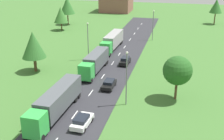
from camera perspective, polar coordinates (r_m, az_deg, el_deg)
The scene contains 17 objects.
road at distance 48.96m, azimuth -4.11°, elevation -4.42°, with size 10.00×140.00×0.06m, color #2B2B30.
lane_marking_centre at distance 46.12m, azimuth -5.37°, elevation -6.08°, with size 0.16×123.47×0.01m.
truck_lead at distance 41.69m, azimuth -11.03°, elevation -6.19°, with size 2.73×14.01×3.73m.
truck_second at distance 57.02m, azimuth -3.42°, elevation 1.63°, with size 2.65×12.17×3.66m.
truck_third at distance 72.17m, azimuth 0.10°, elevation 5.83°, with size 2.78×13.53×3.77m.
car_second at distance 39.19m, azimuth -5.96°, elevation -10.03°, with size 2.10×4.27×1.48m.
car_third at distance 50.12m, azimuth -0.62°, elevation -2.78°, with size 1.91×4.16×1.39m.
car_fourth at distance 61.53m, azimuth 2.61°, elevation 1.84°, with size 1.94×4.09×1.58m.
lamppost_second at distance 43.04m, azimuth 2.90°, elevation -1.17°, with size 0.36×0.36×8.56m.
lamppost_third at distance 63.98m, azimuth -4.79°, elevation 6.07°, with size 0.36×0.36×8.35m.
lamppost_fourth at distance 80.86m, azimuth 8.14°, elevation 9.05°, with size 0.36×0.36×8.38m.
tree_oak at distance 58.41m, azimuth -15.33°, elevation 4.82°, with size 4.71×4.71×8.13m.
tree_birch at distance 102.20m, azimuth -8.87°, elevation 12.52°, with size 5.13×5.13×9.38m.
tree_pine at distance 45.93m, azimuth 12.87°, elevation -0.13°, with size 4.62×4.62×7.17m.
tree_elm at distance 93.82m, azimuth -10.12°, elevation 10.73°, with size 4.43×4.43×7.41m.
tree_ash at distance 108.00m, azimuth 19.97°, elevation 11.84°, with size 4.31×4.31×8.68m.
distant_building at distance 129.34m, azimuth 0.89°, elevation 13.55°, with size 12.72×12.94×9.04m, color brown.
Camera 1 is at (13.97, -17.55, 20.85)m, focal length 46.11 mm.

